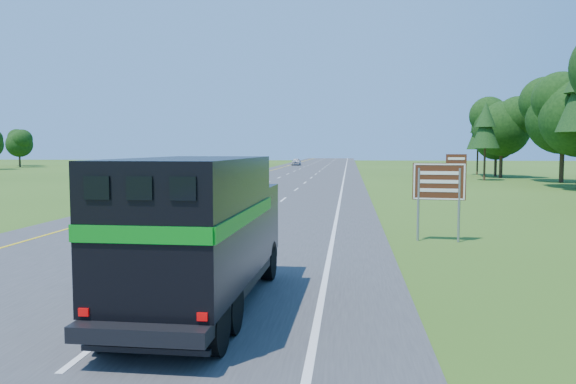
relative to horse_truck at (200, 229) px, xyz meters
name	(u,v)px	position (x,y,z in m)	size (l,w,h in m)	color
road	(290,181)	(-3.07, 46.05, -1.70)	(15.00, 260.00, 0.04)	#38383A
lane_markings	(290,181)	(-3.07, 46.05, -1.68)	(11.15, 260.00, 0.01)	yellow
horse_truck	(200,229)	(0.00, 0.00, 0.00)	(2.37, 7.15, 3.15)	black
white_suv	(242,177)	(-6.45, 37.77, -0.90)	(2.58, 5.60, 1.56)	silver
far_car	(296,162)	(-7.26, 97.56, -0.98)	(1.65, 4.11, 1.40)	#B5B5BC
exit_sign	(440,185)	(6.27, 9.49, 0.33)	(1.86, 0.27, 3.16)	gray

